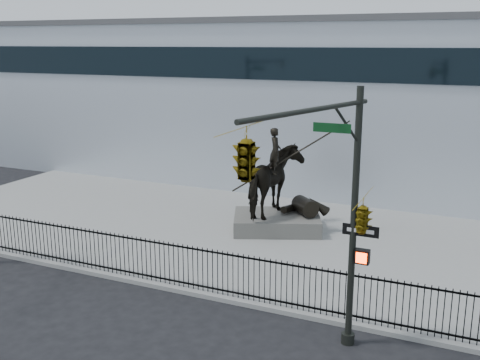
% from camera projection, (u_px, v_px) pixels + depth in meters
% --- Properties ---
extents(ground, '(120.00, 120.00, 0.00)m').
position_uv_depth(ground, '(131.00, 299.00, 18.02)').
color(ground, black).
rests_on(ground, ground).
extents(plaza, '(30.00, 12.00, 0.15)m').
position_uv_depth(plaza, '(225.00, 232.00, 24.20)').
color(plaza, gray).
rests_on(plaza, ground).
extents(building, '(44.00, 14.00, 9.00)m').
position_uv_depth(building, '(316.00, 101.00, 34.66)').
color(building, silver).
rests_on(building, ground).
extents(picket_fence, '(22.10, 0.10, 1.50)m').
position_uv_depth(picket_fence, '(151.00, 260.00, 18.91)').
color(picket_fence, black).
rests_on(picket_fence, plaza).
extents(statue_plinth, '(4.32, 3.70, 0.68)m').
position_uv_depth(statue_plinth, '(277.00, 222.00, 24.17)').
color(statue_plinth, '#5B5853').
rests_on(statue_plinth, plaza).
extents(equestrian_statue, '(4.34, 3.60, 3.96)m').
position_uv_depth(equestrian_statue, '(279.00, 182.00, 23.75)').
color(equestrian_statue, black).
rests_on(equestrian_statue, statue_plinth).
extents(traffic_signal_right, '(2.17, 6.86, 7.00)m').
position_uv_depth(traffic_signal_right, '(310.00, 189.00, 12.51)').
color(traffic_signal_right, black).
rests_on(traffic_signal_right, ground).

